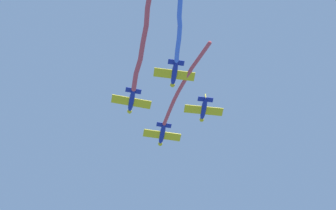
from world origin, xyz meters
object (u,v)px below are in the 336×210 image
(airplane_lead, at_px, (162,135))
(airplane_slot, at_px, (174,74))
(airplane_right_wing, at_px, (204,110))
(airplane_left_wing, at_px, (131,101))

(airplane_lead, height_order, airplane_slot, airplane_lead)
(airplane_right_wing, distance_m, airplane_slot, 10.35)
(airplane_lead, relative_size, airplane_left_wing, 1.01)
(airplane_slot, bearing_deg, airplane_left_wing, 46.78)
(airplane_slot, bearing_deg, airplane_lead, 1.76)
(airplane_lead, relative_size, airplane_right_wing, 0.99)
(airplane_right_wing, height_order, airplane_slot, airplane_right_wing)
(airplane_lead, height_order, airplane_left_wing, airplane_lead)
(airplane_lead, relative_size, airplane_slot, 0.99)
(airplane_lead, xyz_separation_m, airplane_right_wing, (-9.74, 3.48, 0.30))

